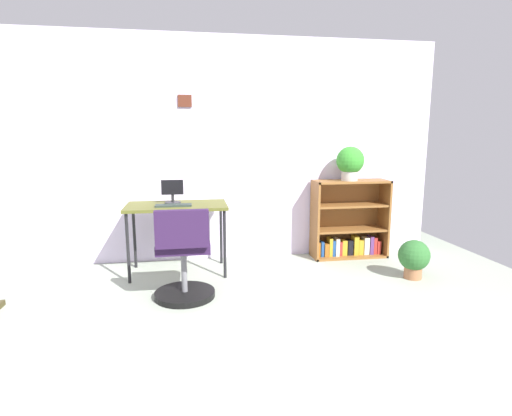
{
  "coord_description": "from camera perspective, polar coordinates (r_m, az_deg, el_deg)",
  "views": [
    {
      "loc": [
        -0.19,
        -2.34,
        1.38
      ],
      "look_at": [
        0.44,
        1.49,
        0.68
      ],
      "focal_mm": 28.23,
      "sensor_mm": 36.0,
      "label": 1
    }
  ],
  "objects": [
    {
      "name": "keyboard",
      "position": [
        3.97,
        -11.61,
        0.38
      ],
      "size": [
        0.35,
        0.12,
        0.02
      ],
      "primitive_type": "cube",
      "color": "#29352F",
      "rests_on": "desk"
    },
    {
      "name": "ground_plane",
      "position": [
        2.72,
        -4.26,
        -20.23
      ],
      "size": [
        6.24,
        6.24,
        0.0
      ],
      "primitive_type": "plane",
      "color": "#9AA594"
    },
    {
      "name": "potted_plant_on_shelf",
      "position": [
        4.6,
        13.2,
        6.36
      ],
      "size": [
        0.31,
        0.31,
        0.38
      ],
      "color": "#B7B2A8",
      "rests_on": "bookshelf_low"
    },
    {
      "name": "potted_plant_floor",
      "position": [
        4.23,
        21.47,
        -6.49
      ],
      "size": [
        0.3,
        0.3,
        0.38
      ],
      "color": "#9E6642",
      "rests_on": "ground_plane"
    },
    {
      "name": "wall_back",
      "position": [
        4.5,
        -6.93,
        8.07
      ],
      "size": [
        5.2,
        0.12,
        2.43
      ],
      "color": "silver",
      "rests_on": "ground_plane"
    },
    {
      "name": "desk",
      "position": [
        4.08,
        -11.15,
        -0.35
      ],
      "size": [
        0.99,
        0.54,
        0.71
      ],
      "color": "#535520",
      "rests_on": "ground_plane"
    },
    {
      "name": "monitor",
      "position": [
        4.13,
        -11.75,
        2.23
      ],
      "size": [
        0.22,
        0.16,
        0.24
      ],
      "color": "#262628",
      "rests_on": "desk"
    },
    {
      "name": "bookshelf_low",
      "position": [
        4.76,
        12.93,
        -2.17
      ],
      "size": [
        0.85,
        0.3,
        0.88
      ],
      "color": "brown",
      "rests_on": "ground_plane"
    },
    {
      "name": "office_chair",
      "position": [
        3.46,
        -10.22,
        -7.2
      ],
      "size": [
        0.52,
        0.55,
        0.81
      ],
      "color": "black",
      "rests_on": "ground_plane"
    }
  ]
}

